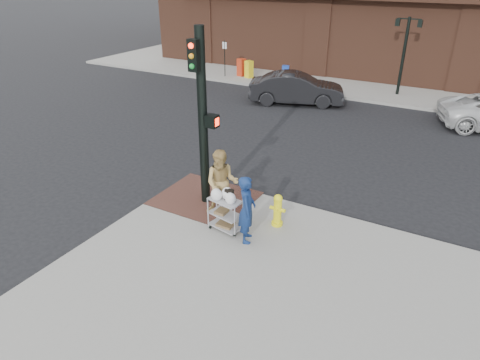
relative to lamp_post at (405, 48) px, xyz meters
The scene contains 13 objects.
ground 16.34m from the lamp_post, 97.13° to the right, with size 220.00×220.00×0.00m, color black.
brick_curb_ramp 15.52m from the lamp_post, 99.77° to the right, with size 2.80×2.40×0.01m, color #492B22.
lamp_post is the anchor object (origin of this frame).
parking_sign 10.64m from the lamp_post, behind, with size 0.05×0.05×2.20m, color black.
traffic_signal_pole 15.43m from the lamp_post, 99.24° to the right, with size 0.61×0.51×5.00m.
woman_blue 16.47m from the lamp_post, 91.58° to the right, with size 0.65×0.43×1.80m, color navy.
pedestrian_tan 15.73m from the lamp_post, 96.21° to the right, with size 0.93×0.72×1.91m, color tan.
sedan_dark 6.16m from the lamp_post, 137.39° to the right, with size 1.68×4.83×1.59m, color black.
utility_cart 16.39m from the lamp_post, 94.14° to the right, with size 0.95×0.64×1.21m.
fire_hydrant 15.49m from the lamp_post, 90.28° to the right, with size 0.44×0.31×0.93m.
newsbox_red 9.82m from the lamp_post, behind, with size 0.45×0.41×1.08m, color red.
newsbox_yellow 9.20m from the lamp_post, behind, with size 0.44×0.39×1.04m, color yellow.
newsbox_blue 6.87m from the lamp_post, behind, with size 0.40×0.36×0.95m, color #1C42B9.
Camera 1 is at (5.92, -8.43, 6.45)m, focal length 32.00 mm.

